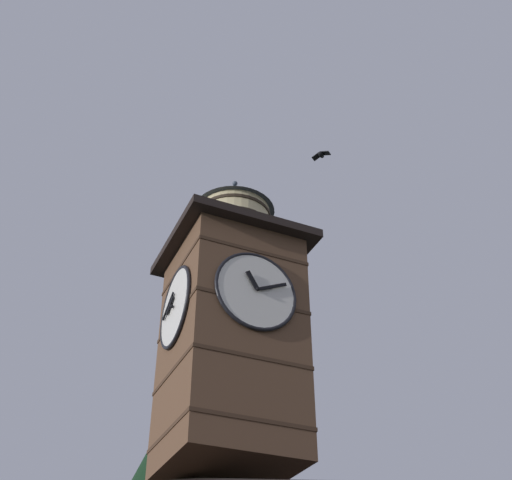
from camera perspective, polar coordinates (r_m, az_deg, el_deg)
clock_tower at (r=18.54m, az=-2.08°, el=-6.86°), size 3.83×3.83×9.04m
flying_bird_low at (r=23.11m, az=5.46°, el=7.10°), size 0.53×0.63×0.17m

